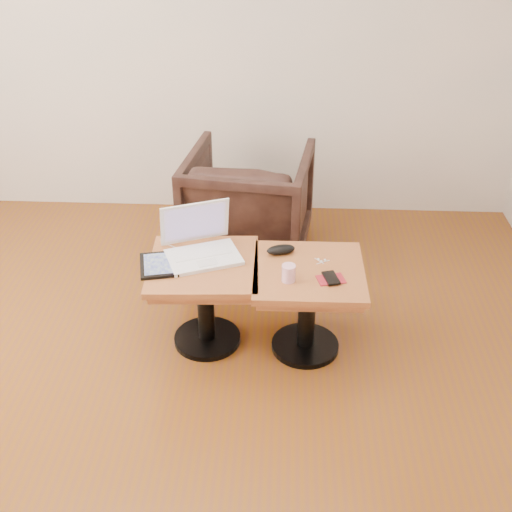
{
  "coord_description": "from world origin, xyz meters",
  "views": [
    {
      "loc": [
        0.62,
        -2.08,
        2.23
      ],
      "look_at": [
        0.48,
        0.64,
        0.55
      ],
      "focal_mm": 45.0,
      "sensor_mm": 36.0,
      "label": 1
    }
  ],
  "objects_px": {
    "side_table_left": "(205,283)",
    "armchair": "(249,203)",
    "laptop": "(201,246)",
    "side_table_right": "(308,290)",
    "striped_cup": "(289,273)"
  },
  "relations": [
    {
      "from": "side_table_left",
      "to": "laptop",
      "type": "bearing_deg",
      "value": 102.0
    },
    {
      "from": "side_table_left",
      "to": "armchair",
      "type": "height_order",
      "value": "armchair"
    },
    {
      "from": "striped_cup",
      "to": "side_table_right",
      "type": "bearing_deg",
      "value": 46.13
    },
    {
      "from": "laptop",
      "to": "armchair",
      "type": "xyz_separation_m",
      "value": [
        0.19,
        0.88,
        -0.2
      ]
    },
    {
      "from": "side_table_right",
      "to": "striped_cup",
      "type": "height_order",
      "value": "striped_cup"
    },
    {
      "from": "side_table_left",
      "to": "side_table_right",
      "type": "xyz_separation_m",
      "value": [
        0.53,
        -0.03,
        0.0
      ]
    },
    {
      "from": "side_table_right",
      "to": "side_table_left",
      "type": "bearing_deg",
      "value": 175.93
    },
    {
      "from": "side_table_left",
      "to": "laptop",
      "type": "relative_size",
      "value": 1.29
    },
    {
      "from": "side_table_left",
      "to": "armchair",
      "type": "xyz_separation_m",
      "value": [
        0.17,
        0.97,
        -0.02
      ]
    },
    {
      "from": "laptop",
      "to": "armchair",
      "type": "bearing_deg",
      "value": 55.56
    },
    {
      "from": "side_table_left",
      "to": "armchair",
      "type": "relative_size",
      "value": 0.74
    },
    {
      "from": "side_table_right",
      "to": "laptop",
      "type": "distance_m",
      "value": 0.59
    },
    {
      "from": "side_table_right",
      "to": "striped_cup",
      "type": "xyz_separation_m",
      "value": [
        -0.1,
        -0.11,
        0.17
      ]
    },
    {
      "from": "side_table_left",
      "to": "laptop",
      "type": "distance_m",
      "value": 0.2
    },
    {
      "from": "side_table_left",
      "to": "armchair",
      "type": "bearing_deg",
      "value": 77.08
    }
  ]
}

